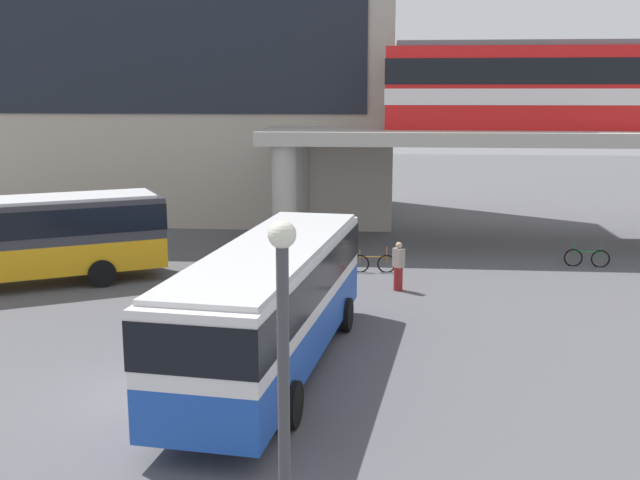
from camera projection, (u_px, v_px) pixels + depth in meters
ground_plane at (234, 286)px, 27.27m from camera, size 120.00×120.00×0.00m
station_building at (161, 21)px, 42.12m from camera, size 26.21×11.03×21.74m
elevated_platform at (624, 145)px, 33.43m from camera, size 32.35×6.95×5.29m
bus_main at (273, 294)px, 18.62m from camera, size 3.80×11.26×3.22m
bus_secondary at (5, 234)px, 26.62m from camera, size 10.87×7.63×3.22m
bicycle_green at (587, 258)px, 30.21m from camera, size 1.79×0.24×1.04m
bicycle_brown at (373, 263)px, 29.25m from camera, size 1.79×0.19×1.04m
pedestrian_at_kerb at (398, 268)px, 26.51m from camera, size 0.46×0.47×1.75m
lamp_post at (284, 385)px, 9.60m from camera, size 0.36×0.36×5.39m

